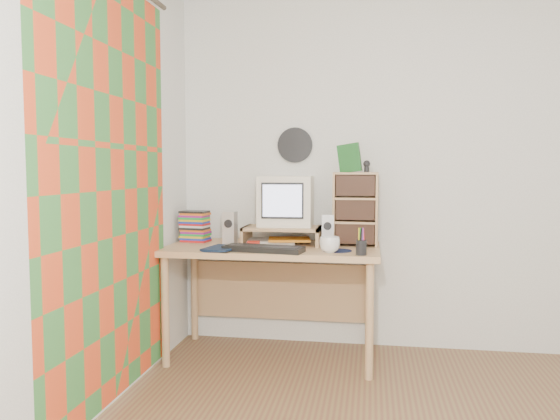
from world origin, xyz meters
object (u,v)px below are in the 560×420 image
(crt_monitor, at_px, (285,201))
(dvd_stack, at_px, (195,223))
(desk, at_px, (274,265))
(mug, at_px, (330,245))
(diary, at_px, (209,246))
(cd_rack, at_px, (356,209))
(keyboard, at_px, (264,249))

(crt_monitor, bearing_deg, dvd_stack, 178.83)
(desk, distance_m, dvd_stack, 0.64)
(dvd_stack, bearing_deg, mug, -12.30)
(diary, bearing_deg, crt_monitor, 50.04)
(cd_rack, height_order, mug, cd_rack)
(cd_rack, xyz_separation_m, mug, (-0.15, -0.34, -0.19))
(crt_monitor, height_order, diary, crt_monitor)
(crt_monitor, distance_m, cd_rack, 0.48)
(crt_monitor, height_order, mug, crt_monitor)
(dvd_stack, height_order, diary, dvd_stack)
(mug, bearing_deg, crt_monitor, 131.81)
(diary, bearing_deg, mug, 9.64)
(crt_monitor, xyz_separation_m, cd_rack, (0.48, -0.03, -0.05))
(desk, xyz_separation_m, cd_rack, (0.54, 0.06, 0.38))
(desk, height_order, dvd_stack, dvd_stack)
(keyboard, xyz_separation_m, mug, (0.41, 0.02, 0.03))
(keyboard, bearing_deg, crt_monitor, 87.93)
(desk, bearing_deg, cd_rack, 5.85)
(dvd_stack, bearing_deg, cd_rack, 6.97)
(dvd_stack, relative_size, cd_rack, 0.53)
(desk, distance_m, crt_monitor, 0.44)
(crt_monitor, relative_size, keyboard, 0.72)
(cd_rack, bearing_deg, diary, -158.37)
(desk, xyz_separation_m, keyboard, (-0.01, -0.30, 0.15))
(dvd_stack, distance_m, mug, 1.04)
(dvd_stack, height_order, cd_rack, cd_rack)
(desk, distance_m, diary, 0.49)
(crt_monitor, distance_m, mug, 0.55)
(mug, distance_m, diary, 0.77)
(diary, bearing_deg, keyboard, 5.92)
(cd_rack, bearing_deg, dvd_stack, -179.33)
(keyboard, height_order, mug, mug)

